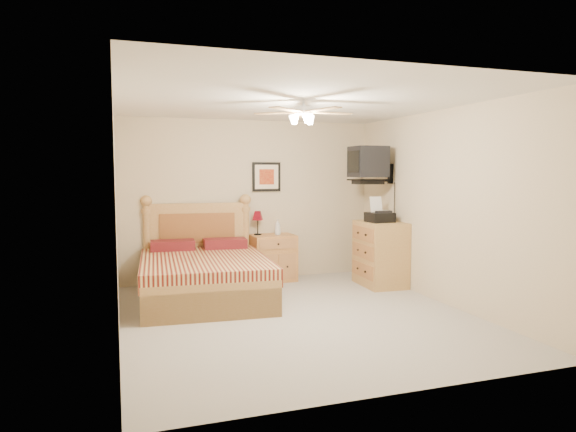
{
  "coord_description": "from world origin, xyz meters",
  "views": [
    {
      "loc": [
        -1.99,
        -5.59,
        1.71
      ],
      "look_at": [
        0.19,
        0.9,
        1.11
      ],
      "focal_mm": 32.0,
      "sensor_mm": 36.0,
      "label": 1
    }
  ],
  "objects": [
    {
      "name": "floor",
      "position": [
        0.0,
        0.0,
        0.0
      ],
      "size": [
        4.5,
        4.5,
        0.0
      ],
      "primitive_type": "plane",
      "color": "#9F998F",
      "rests_on": "ground"
    },
    {
      "name": "ceiling",
      "position": [
        0.0,
        0.0,
        2.5
      ],
      "size": [
        4.0,
        4.5,
        0.04
      ],
      "primitive_type": "cube",
      "color": "white",
      "rests_on": "ground"
    },
    {
      "name": "wall_back",
      "position": [
        0.0,
        2.25,
        1.25
      ],
      "size": [
        4.0,
        0.04,
        2.5
      ],
      "primitive_type": "cube",
      "color": "#C9B694",
      "rests_on": "ground"
    },
    {
      "name": "wall_front",
      "position": [
        0.0,
        -2.25,
        1.25
      ],
      "size": [
        4.0,
        0.04,
        2.5
      ],
      "primitive_type": "cube",
      "color": "#C9B694",
      "rests_on": "ground"
    },
    {
      "name": "wall_left",
      "position": [
        -2.0,
        0.0,
        1.25
      ],
      "size": [
        0.04,
        4.5,
        2.5
      ],
      "primitive_type": "cube",
      "color": "#C9B694",
      "rests_on": "ground"
    },
    {
      "name": "wall_right",
      "position": [
        2.0,
        0.0,
        1.25
      ],
      "size": [
        0.04,
        4.5,
        2.5
      ],
      "primitive_type": "cube",
      "color": "#C9B694",
      "rests_on": "ground"
    },
    {
      "name": "bed",
      "position": [
        -0.91,
        1.12,
        0.68
      ],
      "size": [
        1.74,
        2.21,
        1.36
      ],
      "primitive_type": null,
      "rotation": [
        0.0,
        0.0,
        -0.07
      ],
      "color": "#B1833E",
      "rests_on": "ground"
    },
    {
      "name": "nightstand",
      "position": [
        0.3,
        2.0,
        0.36
      ],
      "size": [
        0.68,
        0.52,
        0.72
      ],
      "primitive_type": "cube",
      "rotation": [
        0.0,
        0.0,
        0.04
      ],
      "color": "#9E642F",
      "rests_on": "ground"
    },
    {
      "name": "table_lamp",
      "position": [
        0.08,
        2.08,
        0.91
      ],
      "size": [
        0.26,
        0.26,
        0.37
      ],
      "primitive_type": null,
      "rotation": [
        0.0,
        0.0,
        0.34
      ],
      "color": "#5D020D",
      "rests_on": "nightstand"
    },
    {
      "name": "lotion_bottle",
      "position": [
        0.37,
        1.96,
        0.85
      ],
      "size": [
        0.12,
        0.12,
        0.25
      ],
      "primitive_type": "imported",
      "rotation": [
        0.0,
        0.0,
        0.28
      ],
      "color": "silver",
      "rests_on": "nightstand"
    },
    {
      "name": "framed_picture",
      "position": [
        0.27,
        2.23,
        1.62
      ],
      "size": [
        0.46,
        0.04,
        0.46
      ],
      "primitive_type": "cube",
      "color": "black",
      "rests_on": "wall_back"
    },
    {
      "name": "dresser",
      "position": [
        1.73,
        1.16,
        0.48
      ],
      "size": [
        0.6,
        0.84,
        0.96
      ],
      "primitive_type": "cube",
      "rotation": [
        0.0,
        0.0,
        -0.04
      ],
      "color": "#A97441",
      "rests_on": "ground"
    },
    {
      "name": "fax_machine",
      "position": [
        1.69,
        1.12,
        1.15
      ],
      "size": [
        0.37,
        0.39,
        0.37
      ],
      "primitive_type": null,
      "rotation": [
        0.0,
        0.0,
        0.04
      ],
      "color": "black",
      "rests_on": "dresser"
    },
    {
      "name": "magazine_lower",
      "position": [
        1.72,
        1.49,
        0.97
      ],
      "size": [
        0.25,
        0.3,
        0.02
      ],
      "primitive_type": "imported",
      "rotation": [
        0.0,
        0.0,
        -0.26
      ],
      "color": "beige",
      "rests_on": "dresser"
    },
    {
      "name": "magazine_upper",
      "position": [
        1.75,
        1.5,
        1.0
      ],
      "size": [
        0.29,
        0.34,
        0.02
      ],
      "primitive_type": "imported",
      "rotation": [
        0.0,
        0.0,
        0.37
      ],
      "color": "tan",
      "rests_on": "magazine_lower"
    },
    {
      "name": "wall_tv",
      "position": [
        1.75,
        1.34,
        1.81
      ],
      "size": [
        0.56,
        0.46,
        0.58
      ],
      "primitive_type": null,
      "color": "black",
      "rests_on": "wall_right"
    },
    {
      "name": "ceiling_fan",
      "position": [
        0.0,
        -0.2,
        2.36
      ],
      "size": [
        1.14,
        1.14,
        0.28
      ],
      "primitive_type": null,
      "color": "silver",
      "rests_on": "ceiling"
    }
  ]
}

